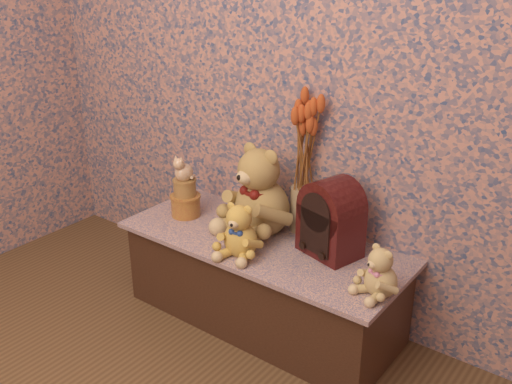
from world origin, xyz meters
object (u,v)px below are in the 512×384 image
teddy_medium (240,227)px  cat_figurine (184,167)px  cathedral_radio (331,217)px  teddy_small (382,269)px  biscuit_tin_lower (186,206)px  teddy_large (262,186)px  ceramic_vase (304,209)px

teddy_medium → cat_figurine: (-0.43, 0.13, 0.12)m
cathedral_radio → cat_figurine: 0.73m
teddy_small → biscuit_tin_lower: bearing=-159.7°
teddy_large → teddy_small: bearing=-1.9°
teddy_medium → biscuit_tin_lower: teddy_medium is taller
teddy_large → biscuit_tin_lower: size_ratio=3.12×
cathedral_radio → teddy_small: bearing=-12.1°
teddy_large → ceramic_vase: bearing=50.0°
cathedral_radio → ceramic_vase: 0.24m
teddy_medium → biscuit_tin_lower: bearing=152.1°
biscuit_tin_lower → cat_figurine: size_ratio=1.07×
cat_figurine → cathedral_radio: bearing=6.7°
teddy_medium → cat_figurine: size_ratio=1.92×
teddy_medium → biscuit_tin_lower: size_ratio=1.79×
teddy_small → ceramic_vase: 0.57m
cathedral_radio → ceramic_vase: cathedral_radio is taller
teddy_medium → ceramic_vase: bearing=65.5°
ceramic_vase → cat_figurine: bearing=-158.2°
teddy_medium → teddy_large: bearing=94.3°
teddy_medium → cathedral_radio: cathedral_radio is taller
biscuit_tin_lower → ceramic_vase: bearing=21.8°
ceramic_vase → teddy_medium: bearing=-103.9°
teddy_small → teddy_large: bearing=-169.8°
teddy_small → biscuit_tin_lower: size_ratio=1.52×
teddy_small → biscuit_tin_lower: 1.02m
teddy_large → cathedral_radio: teddy_large is taller
biscuit_tin_lower → teddy_medium: bearing=-17.2°
teddy_large → teddy_medium: (0.06, -0.23, -0.09)m
teddy_medium → cathedral_radio: 0.36m
teddy_small → cathedral_radio: bearing=176.7°
cathedral_radio → cat_figurine: size_ratio=2.58×
teddy_large → ceramic_vase: teddy_large is taller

